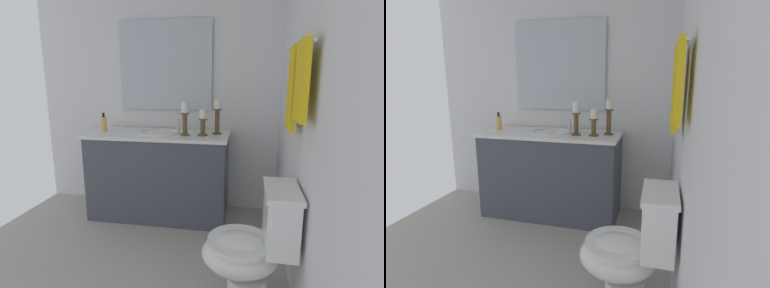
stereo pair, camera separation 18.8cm
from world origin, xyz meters
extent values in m
cube|color=#B2ADA3|center=(0.00, 0.00, -0.01)|extent=(2.72, 2.54, 0.02)
cube|color=white|center=(0.00, 1.27, 1.23)|extent=(2.72, 0.04, 2.45)
cube|color=white|center=(-1.36, 0.00, 1.23)|extent=(0.04, 2.54, 2.45)
cube|color=#474C56|center=(-1.03, 0.11, 0.40)|extent=(0.55, 1.31, 0.80)
cube|color=white|center=(-1.03, 0.11, 0.82)|extent=(0.58, 1.34, 0.03)
sphere|color=black|center=(-1.13, -0.56, 0.44)|extent=(0.02, 0.02, 0.02)
sphere|color=black|center=(-0.94, -0.56, 0.44)|extent=(0.02, 0.02, 0.02)
ellipsoid|color=white|center=(-1.03, 0.11, 0.78)|extent=(0.38, 0.30, 0.11)
torus|color=white|center=(-1.03, 0.11, 0.84)|extent=(0.40, 0.40, 0.02)
cylinder|color=silver|center=(-1.03, 0.30, 0.90)|extent=(0.02, 0.02, 0.14)
cube|color=silver|center=(-1.31, 0.11, 1.47)|extent=(0.02, 0.94, 0.87)
cylinder|color=brown|center=(-1.07, 0.66, 0.84)|extent=(0.09, 0.09, 0.01)
cylinder|color=brown|center=(-1.07, 0.66, 0.95)|extent=(0.04, 0.04, 0.23)
cylinder|color=brown|center=(-1.07, 0.66, 1.06)|extent=(0.08, 0.08, 0.01)
cylinder|color=white|center=(-1.07, 0.66, 1.11)|extent=(0.06, 0.06, 0.08)
cylinder|color=brown|center=(-0.98, 0.54, 0.84)|extent=(0.09, 0.09, 0.01)
cylinder|color=brown|center=(-0.98, 0.54, 0.90)|extent=(0.04, 0.04, 0.14)
cylinder|color=brown|center=(-0.98, 0.54, 0.98)|extent=(0.08, 0.08, 0.01)
cylinder|color=white|center=(-0.98, 0.54, 1.03)|extent=(0.06, 0.06, 0.08)
cylinder|color=brown|center=(-0.97, 0.38, 0.84)|extent=(0.09, 0.09, 0.01)
cylinder|color=brown|center=(-0.97, 0.38, 0.93)|extent=(0.04, 0.04, 0.19)
cylinder|color=brown|center=(-0.97, 0.38, 1.03)|extent=(0.08, 0.08, 0.01)
cylinder|color=white|center=(-0.97, 0.38, 1.09)|extent=(0.06, 0.06, 0.10)
cylinder|color=#E5B259|center=(-1.04, -0.46, 0.90)|extent=(0.06, 0.06, 0.14)
cylinder|color=black|center=(-1.04, -0.46, 0.99)|extent=(0.02, 0.02, 0.04)
ellipsoid|color=white|center=(0.06, 0.92, 0.32)|extent=(0.38, 0.46, 0.24)
cylinder|color=white|center=(0.06, 0.92, 0.40)|extent=(0.39, 0.39, 0.03)
cube|color=white|center=(0.06, 1.14, 0.56)|extent=(0.36, 0.17, 0.32)
cube|color=white|center=(0.06, 1.14, 0.73)|extent=(0.38, 0.19, 0.03)
cylinder|color=silver|center=(-0.06, 1.21, 1.51)|extent=(0.61, 0.02, 0.02)
cube|color=yellow|center=(-0.21, 1.19, 1.28)|extent=(0.22, 0.03, 0.50)
cube|color=yellow|center=(0.10, 1.19, 1.33)|extent=(0.26, 0.03, 0.40)
camera|label=1|loc=(1.68, 0.93, 1.34)|focal=28.03mm
camera|label=2|loc=(1.64, 1.11, 1.34)|focal=28.03mm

